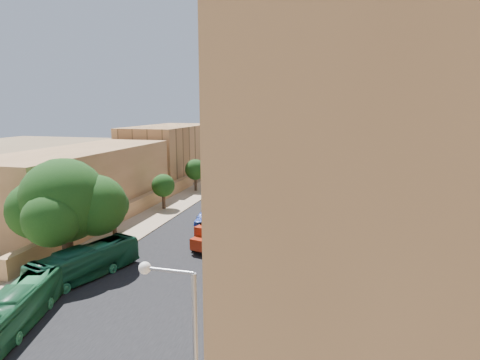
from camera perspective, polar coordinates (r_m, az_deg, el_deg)
The scene contains 34 objects.
ground at distance 30.26m, azimuth -12.93°, elevation -16.33°, with size 260.00×260.00×0.00m, color brown.
road_surface at distance 56.96m, azimuth 1.01°, elevation -3.24°, with size 14.00×140.00×0.01m, color black.
sidewalk_east at distance 55.60m, azimuth 10.59°, elevation -3.77°, with size 5.00×140.00×0.01m, color #998164.
sidewalk_west at distance 59.83m, azimuth -7.89°, elevation -2.68°, with size 5.00×140.00×0.01m, color #998164.
kerb_east at distance 55.79m, azimuth 8.03°, elevation -3.58°, with size 0.25×140.00×0.12m, color #998164.
kerb_west at distance 58.93m, azimuth -5.63°, elevation -2.77°, with size 0.25×140.00×0.12m, color #998164.
townhouse_a at distance 22.22m, azimuth 21.94°, elevation -8.96°, with size 9.00×14.00×16.40m.
townhouse_b at distance 35.84m, azimuth 19.07°, elevation -2.77°, with size 9.00×14.00×14.90m.
townhouse_c at distance 49.37m, azimuth 17.95°, elevation 2.27°, with size 9.00×14.00×17.40m.
townhouse_d at distance 63.33m, azimuth 17.20°, elevation 3.34°, with size 9.00×14.00×15.90m.
west_wall at distance 52.18m, azimuth -15.15°, elevation -3.89°, with size 1.00×40.00×1.80m, color #A4774A.
west_building_low at distance 52.80m, azimuth -21.59°, elevation -0.43°, with size 10.00×28.00×8.40m, color olive.
west_building_mid at distance 75.00m, azimuth -9.95°, elevation 3.80°, with size 10.00×22.00×10.00m, color #AF7F4F.
church at distance 103.32m, azimuth 7.38°, elevation 8.17°, with size 28.00×22.50×36.30m.
ficus_tree at distance 36.53m, azimuth -23.61°, elevation -3.08°, with size 9.32×8.57×9.32m.
street_tree_a at distance 43.69m, azimuth -17.59°, elevation -3.48°, with size 3.25×3.25×5.00m.
street_tree_b at distance 54.01m, azimuth -10.87°, elevation -0.80°, with size 3.04×3.04×4.68m.
street_tree_c at distance 64.83m, azimuth -6.37°, elevation 1.47°, with size 3.34×3.34×5.13m.
street_tree_d at distance 76.13m, azimuth -3.16°, elevation 2.39°, with size 2.76×2.76×4.25m.
streetlamp at distance 15.34m, azimuth -8.17°, elevation -22.45°, with size 2.11×0.44×8.22m.
red_truck at distance 39.38m, azimuth -3.29°, elevation -7.15°, with size 3.85×6.57×3.64m.
olive_pickup at distance 46.08m, azimuth 5.72°, elevation -5.48°, with size 2.90×4.72×1.81m.
bus_green_south at distance 29.72m, azimuth -28.68°, elevation -15.25°, with size 2.10×8.99×2.50m, color #22683E.
bus_green_north at distance 34.58m, azimuth -21.17°, elevation -10.93°, with size 2.20×9.40×2.62m, color #165237.
bus_red_east at distance 35.55m, azimuth 2.70°, elevation -9.32°, with size 2.49×10.63×2.96m, color #B11612.
bus_cream_east at distance 56.84m, azimuth 5.90°, elevation -2.06°, with size 2.07×8.86×2.47m, color beige.
car_blue_a at distance 47.13m, azimuth -5.12°, elevation -5.34°, with size 1.66×4.12×1.40m, color blue.
car_white_a at distance 58.98m, azimuth 0.44°, elevation -2.06°, with size 1.52×4.36×1.44m, color white.
car_cream at distance 55.26m, azimuth 4.19°, elevation -2.95°, with size 2.35×5.11×1.42m, color #F5E5AB.
car_dkblue at distance 67.00m, azimuth -1.26°, elevation -0.58°, with size 1.88×4.62×1.34m, color #131142.
car_white_b at distance 69.82m, azimuth 6.53°, elevation -0.18°, with size 1.63×4.05×1.38m, color white.
car_blue_b at distance 86.91m, azimuth 4.78°, elevation 1.85°, with size 1.14×3.26×1.07m, color #386CC5.
pedestrian_a at distance 31.63m, azimuth 7.73°, elevation -13.27°, with size 0.60×0.40×1.66m, color #27222A.
pedestrian_c at distance 39.19m, azimuth 10.32°, elevation -8.44°, with size 1.08×0.45×1.85m, color #33323B.
Camera 1 is at (12.85, -23.83, 13.51)m, focal length 30.00 mm.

